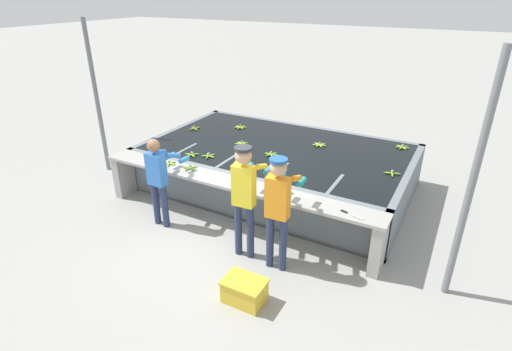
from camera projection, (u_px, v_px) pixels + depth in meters
The scene contains 24 objects.
ground_plane at pixel (224, 233), 6.66m from camera, with size 80.00×80.00×0.00m, color #999993.
wash_tank at pixel (277, 167), 8.05m from camera, with size 5.09×3.09×0.86m.
work_ledge at pixel (230, 194), 6.57m from camera, with size 5.09×0.45×0.86m.
worker_0 at pixel (159, 175), 6.54m from camera, with size 0.43×0.71×1.55m.
worker_1 at pixel (245, 191), 5.68m from camera, with size 0.44×0.74×1.76m.
worker_2 at pixel (278, 203), 5.42m from camera, with size 0.43×0.73×1.72m.
banana_bunch_floating_0 at pixel (243, 153), 7.54m from camera, with size 0.27×0.27×0.08m.
banana_bunch_floating_1 at pixel (209, 156), 7.41m from camera, with size 0.27×0.28×0.08m.
banana_bunch_floating_2 at pixel (242, 144), 7.99m from camera, with size 0.27×0.28×0.08m.
banana_bunch_floating_3 at pixel (240, 127), 8.93m from camera, with size 0.28×0.28×0.08m.
banana_bunch_floating_4 at pixel (320, 145), 7.94m from camera, with size 0.27×0.28×0.08m.
banana_bunch_floating_5 at pixel (192, 155), 7.46m from camera, with size 0.27×0.27×0.08m.
banana_bunch_floating_6 at pixel (402, 147), 7.81m from camera, with size 0.27×0.28×0.08m.
banana_bunch_floating_7 at pixel (392, 173), 6.72m from camera, with size 0.28×0.28×0.08m.
banana_bunch_floating_8 at pixel (195, 128), 8.85m from camera, with size 0.27×0.27×0.08m.
banana_bunch_floating_9 at pixel (271, 154), 7.48m from camera, with size 0.28×0.27×0.08m.
banana_bunch_ledge_0 at pixel (190, 168), 6.91m from camera, with size 0.28×0.27×0.08m.
banana_bunch_ledge_1 at pixel (285, 193), 6.07m from camera, with size 0.28×0.28×0.08m.
banana_bunch_ledge_2 at pixel (169, 163), 7.09m from camera, with size 0.28×0.26×0.08m.
knife_0 at pixel (348, 213), 5.54m from camera, with size 0.34×0.12×0.02m.
knife_1 at pixel (242, 182), 6.42m from camera, with size 0.32×0.20×0.02m.
crate at pixel (244, 291), 5.15m from camera, with size 0.55×0.39×0.32m.
support_post_left at pixel (97, 99), 8.32m from camera, with size 0.09×0.09×3.20m.
support_post_right at pixel (472, 185), 4.70m from camera, with size 0.09×0.09×3.20m.
Camera 1 is at (3.18, -4.66, 3.71)m, focal length 28.00 mm.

